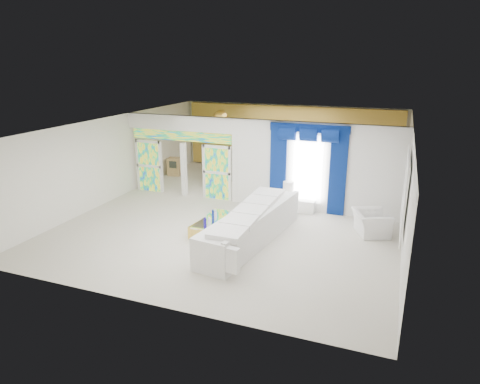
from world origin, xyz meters
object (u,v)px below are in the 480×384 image
at_px(white_sofa, 251,227).
at_px(console_table, 296,205).
at_px(grand_piano, 232,165).
at_px(coffee_table, 212,225).
at_px(armchair, 371,223).

bearing_deg(white_sofa, console_table, 86.76).
distance_m(console_table, grand_piano, 5.05).
bearing_deg(white_sofa, coffee_table, 175.42).
distance_m(white_sofa, grand_piano, 7.09).
xyz_separation_m(console_table, armchair, (2.52, -1.21, 0.14)).
height_order(white_sofa, console_table, white_sofa).
height_order(armchair, grand_piano, grand_piano).
distance_m(coffee_table, armchair, 4.69).
distance_m(console_table, armchair, 2.79).
xyz_separation_m(white_sofa, console_table, (0.59, 2.96, -0.23)).
distance_m(coffee_table, grand_piano, 6.32).
xyz_separation_m(coffee_table, console_table, (1.94, 2.66, 0.02)).
bearing_deg(white_sofa, armchair, 37.45).
distance_m(white_sofa, armchair, 3.56).
height_order(console_table, armchair, armchair).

